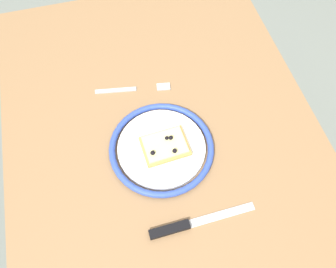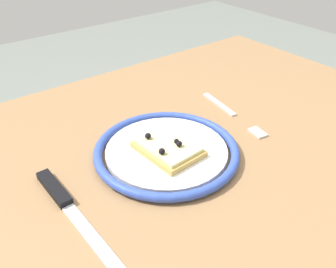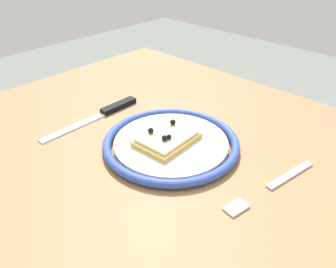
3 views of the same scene
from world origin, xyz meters
name	(u,v)px [view 3 (image 3 of 3)]	position (x,y,z in m)	size (l,w,h in m)	color
dining_table	(186,201)	(0.00, 0.00, 0.64)	(1.06, 0.78, 0.73)	#936D47
plate	(171,143)	(0.05, -0.02, 0.74)	(0.25, 0.25, 0.02)	white
pizza_slice_near	(167,138)	(0.06, -0.01, 0.76)	(0.09, 0.11, 0.03)	tan
knife	(107,111)	(0.25, -0.01, 0.74)	(0.02, 0.24, 0.01)	silver
fork	(271,186)	(-0.14, -0.04, 0.74)	(0.05, 0.20, 0.00)	beige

